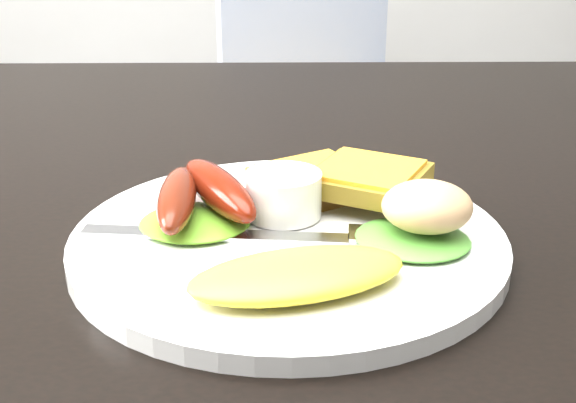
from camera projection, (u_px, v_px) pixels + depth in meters
name	position (u px, v px, depth m)	size (l,w,h in m)	color
dining_table	(252.00, 190.00, 0.69)	(1.20, 0.80, 0.04)	black
dining_chair	(306.00, 114.00, 1.88)	(0.44, 0.44, 0.05)	#A18154
plate	(288.00, 243.00, 0.54)	(0.29, 0.29, 0.01)	white
lettuce_left	(195.00, 222.00, 0.54)	(0.08, 0.07, 0.01)	#5B9C1C
lettuce_right	(412.00, 239.00, 0.52)	(0.08, 0.07, 0.01)	#358624
omelette	(298.00, 275.00, 0.46)	(0.13, 0.06, 0.02)	yellow
sausage_a	(177.00, 199.00, 0.54)	(0.03, 0.10, 0.03)	maroon
sausage_b	(219.00, 189.00, 0.55)	(0.03, 0.11, 0.03)	#6B0804
ramekin	(283.00, 194.00, 0.55)	(0.05, 0.05, 0.03)	white
toast_a	(316.00, 182.00, 0.61)	(0.08, 0.08, 0.01)	brown
toast_b	(368.00, 179.00, 0.58)	(0.08, 0.08, 0.01)	olive
potato_salad	(427.00, 206.00, 0.52)	(0.06, 0.06, 0.03)	beige
fork	(214.00, 236.00, 0.53)	(0.18, 0.01, 0.00)	#ADAFB7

